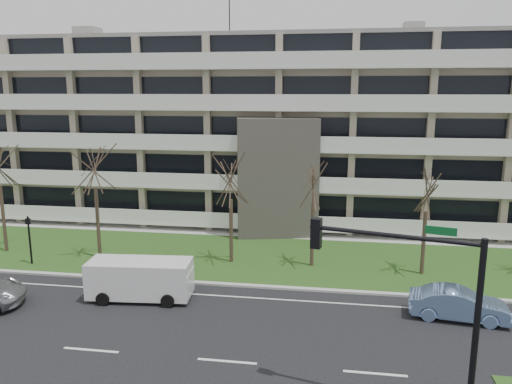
% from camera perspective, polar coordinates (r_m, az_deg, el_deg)
% --- Properties ---
extents(ground, '(160.00, 160.00, 0.00)m').
position_cam_1_polar(ground, '(21.84, -3.33, -18.76)').
color(ground, black).
rests_on(ground, ground).
extents(grass_verge, '(90.00, 10.00, 0.06)m').
position_cam_1_polar(grass_verge, '(33.53, 1.33, -7.54)').
color(grass_verge, '#314E1A').
rests_on(grass_verge, ground).
extents(curb, '(90.00, 0.35, 0.12)m').
position_cam_1_polar(curb, '(28.88, 0.02, -10.71)').
color(curb, '#B2B2AD').
rests_on(curb, ground).
extents(sidewalk, '(90.00, 2.00, 0.08)m').
position_cam_1_polar(sidewalk, '(38.72, 2.38, -4.87)').
color(sidewalk, '#B2B2AD').
rests_on(sidewalk, ground).
extents(lane_edge_line, '(90.00, 0.12, 0.01)m').
position_cam_1_polar(lane_edge_line, '(27.54, -0.46, -11.99)').
color(lane_edge_line, white).
rests_on(lane_edge_line, ground).
extents(apartment_building, '(60.50, 15.10, 18.75)m').
position_cam_1_polar(apartment_building, '(44.04, 3.45, 7.16)').
color(apartment_building, tan).
rests_on(apartment_building, ground).
extents(blue_sedan, '(4.82, 2.17, 1.54)m').
position_cam_1_polar(blue_sedan, '(26.83, 22.14, -11.79)').
color(blue_sedan, '#7B9ED5').
rests_on(blue_sedan, ground).
extents(white_van, '(5.61, 2.59, 2.12)m').
position_cam_1_polar(white_van, '(27.68, -12.96, -9.35)').
color(white_van, silver).
rests_on(white_van, ground).
extents(traffic_signal, '(5.68, 1.71, 6.74)m').
position_cam_1_polar(traffic_signal, '(17.82, 17.89, -10.99)').
color(traffic_signal, black).
rests_on(traffic_signal, ground).
extents(pedestrian_signal, '(0.36, 0.32, 3.19)m').
position_cam_1_polar(pedestrian_signal, '(34.93, -24.50, -4.39)').
color(pedestrian_signal, black).
rests_on(pedestrian_signal, ground).
extents(tree_2, '(4.26, 4.26, 8.52)m').
position_cam_1_polar(tree_2, '(33.69, -18.06, 3.54)').
color(tree_2, '#382B21').
rests_on(tree_2, ground).
extents(tree_3, '(3.74, 3.74, 7.48)m').
position_cam_1_polar(tree_3, '(31.37, -2.93, 2.03)').
color(tree_3, '#382B21').
rests_on(tree_3, ground).
extents(tree_4, '(3.66, 3.66, 7.32)m').
position_cam_1_polar(tree_4, '(30.83, 6.60, 1.57)').
color(tree_4, '#382B21').
rests_on(tree_4, ground).
extents(tree_5, '(3.54, 3.54, 7.08)m').
position_cam_1_polar(tree_5, '(30.94, 19.02, 0.68)').
color(tree_5, '#382B21').
rests_on(tree_5, ground).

